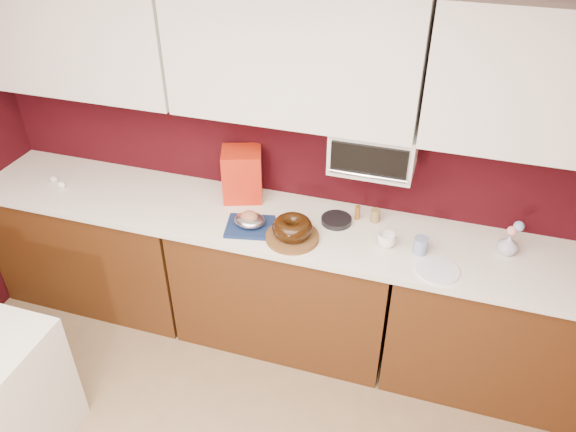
% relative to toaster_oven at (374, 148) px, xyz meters
% --- Properties ---
extents(wall_back, '(4.00, 0.02, 2.50)m').
position_rel_toaster_oven_xyz_m(wall_back, '(-0.45, 0.15, -0.12)').
color(wall_back, black).
rests_on(wall_back, floor).
extents(base_cabinet_left, '(1.31, 0.58, 0.86)m').
position_rel_toaster_oven_xyz_m(base_cabinet_left, '(-1.78, -0.17, -0.95)').
color(base_cabinet_left, '#4A270E').
rests_on(base_cabinet_left, floor).
extents(base_cabinet_center, '(1.31, 0.58, 0.86)m').
position_rel_toaster_oven_xyz_m(base_cabinet_center, '(-0.45, -0.17, -0.95)').
color(base_cabinet_center, '#4A270E').
rests_on(base_cabinet_center, floor).
extents(base_cabinet_right, '(1.31, 0.58, 0.86)m').
position_rel_toaster_oven_xyz_m(base_cabinet_right, '(0.88, -0.17, -0.95)').
color(base_cabinet_right, '#4A270E').
rests_on(base_cabinet_right, floor).
extents(countertop, '(4.00, 0.62, 0.04)m').
position_rel_toaster_oven_xyz_m(countertop, '(-0.45, -0.17, -0.49)').
color(countertop, white).
rests_on(countertop, base_cabinet_center).
extents(upper_cabinet_left, '(1.31, 0.33, 0.70)m').
position_rel_toaster_oven_xyz_m(upper_cabinet_left, '(-1.78, -0.02, 0.48)').
color(upper_cabinet_left, white).
rests_on(upper_cabinet_left, wall_back).
extents(upper_cabinet_center, '(1.31, 0.33, 0.70)m').
position_rel_toaster_oven_xyz_m(upper_cabinet_center, '(-0.45, -0.02, 0.48)').
color(upper_cabinet_center, white).
rests_on(upper_cabinet_center, wall_back).
extents(toaster_oven, '(0.45, 0.30, 0.25)m').
position_rel_toaster_oven_xyz_m(toaster_oven, '(0.00, 0.00, 0.00)').
color(toaster_oven, white).
rests_on(toaster_oven, upper_cabinet_center).
extents(toaster_oven_door, '(0.40, 0.02, 0.18)m').
position_rel_toaster_oven_xyz_m(toaster_oven_door, '(0.00, -0.16, 0.00)').
color(toaster_oven_door, black).
rests_on(toaster_oven_door, toaster_oven).
extents(toaster_oven_handle, '(0.42, 0.02, 0.02)m').
position_rel_toaster_oven_xyz_m(toaster_oven_handle, '(0.00, -0.18, -0.07)').
color(toaster_oven_handle, silver).
rests_on(toaster_oven_handle, toaster_oven).
extents(cake_base, '(0.31, 0.31, 0.03)m').
position_rel_toaster_oven_xyz_m(cake_base, '(-0.36, -0.31, -0.46)').
color(cake_base, brown).
rests_on(cake_base, countertop).
extents(bundt_cake, '(0.27, 0.27, 0.09)m').
position_rel_toaster_oven_xyz_m(bundt_cake, '(-0.36, -0.31, -0.39)').
color(bundt_cake, black).
rests_on(bundt_cake, cake_base).
extents(navy_towel, '(0.31, 0.28, 0.02)m').
position_rel_toaster_oven_xyz_m(navy_towel, '(-0.63, -0.28, -0.46)').
color(navy_towel, '#15254F').
rests_on(navy_towel, countertop).
extents(foil_ham_nest, '(0.19, 0.16, 0.07)m').
position_rel_toaster_oven_xyz_m(foil_ham_nest, '(-0.63, -0.28, -0.42)').
color(foil_ham_nest, silver).
rests_on(foil_ham_nest, navy_towel).
extents(roasted_ham, '(0.11, 0.09, 0.07)m').
position_rel_toaster_oven_xyz_m(roasted_ham, '(-0.63, -0.28, -0.40)').
color(roasted_ham, '#A5664B').
rests_on(roasted_ham, foil_ham_nest).
extents(pandoro_box, '(0.29, 0.28, 0.32)m').
position_rel_toaster_oven_xyz_m(pandoro_box, '(-0.78, 0.02, -0.32)').
color(pandoro_box, '#AA0B0F').
rests_on(pandoro_box, countertop).
extents(dark_pan, '(0.19, 0.19, 0.03)m').
position_rel_toaster_oven_xyz_m(dark_pan, '(-0.17, -0.08, -0.46)').
color(dark_pan, black).
rests_on(dark_pan, countertop).
extents(coffee_mug, '(0.11, 0.11, 0.10)m').
position_rel_toaster_oven_xyz_m(coffee_mug, '(0.14, -0.21, -0.43)').
color(coffee_mug, white).
rests_on(coffee_mug, countertop).
extents(blue_jar, '(0.09, 0.09, 0.09)m').
position_rel_toaster_oven_xyz_m(blue_jar, '(0.33, -0.22, -0.43)').
color(blue_jar, navy).
rests_on(blue_jar, countertop).
extents(flower_vase, '(0.10, 0.10, 0.13)m').
position_rel_toaster_oven_xyz_m(flower_vase, '(0.77, -0.08, -0.41)').
color(flower_vase, '#B3B5CB').
rests_on(flower_vase, countertop).
extents(flower_pink, '(0.05, 0.05, 0.05)m').
position_rel_toaster_oven_xyz_m(flower_pink, '(0.77, -0.08, -0.33)').
color(flower_pink, pink).
rests_on(flower_pink, flower_vase).
extents(flower_blue, '(0.06, 0.06, 0.06)m').
position_rel_toaster_oven_xyz_m(flower_blue, '(0.80, -0.06, -0.30)').
color(flower_blue, '#7F98CC').
rests_on(flower_blue, flower_vase).
extents(china_plate, '(0.28, 0.28, 0.01)m').
position_rel_toaster_oven_xyz_m(china_plate, '(0.43, -0.35, -0.47)').
color(china_plate, white).
rests_on(china_plate, countertop).
extents(amber_bottle, '(0.04, 0.04, 0.09)m').
position_rel_toaster_oven_xyz_m(amber_bottle, '(-0.06, -0.01, -0.43)').
color(amber_bottle, brown).
rests_on(amber_bottle, countertop).
extents(paper_cup, '(0.07, 0.07, 0.08)m').
position_rel_toaster_oven_xyz_m(paper_cup, '(0.05, -0.00, -0.43)').
color(paper_cup, olive).
rests_on(paper_cup, countertop).
extents(egg_left, '(0.07, 0.06, 0.04)m').
position_rel_toaster_oven_xyz_m(egg_left, '(-1.93, -0.23, -0.45)').
color(egg_left, white).
rests_on(egg_left, countertop).
extents(egg_right, '(0.06, 0.05, 0.04)m').
position_rel_toaster_oven_xyz_m(egg_right, '(-2.02, -0.18, -0.45)').
color(egg_right, silver).
rests_on(egg_right, countertop).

